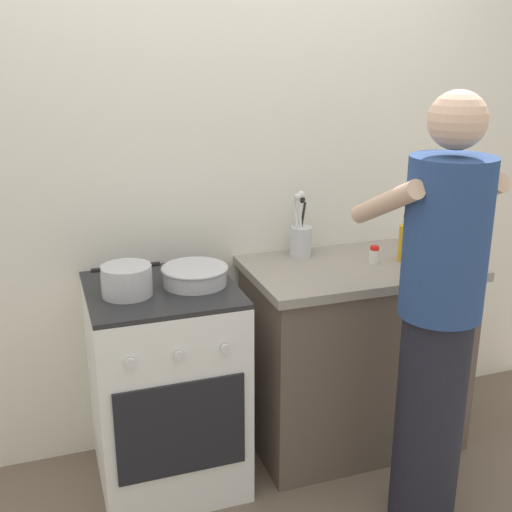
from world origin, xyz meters
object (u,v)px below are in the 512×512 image
stove_range (166,385)px  mixing_bowl (195,274)px  spice_bottle (374,255)px  oil_bottle (405,242)px  pot (127,280)px  utensil_crock (301,238)px  person (437,324)px

stove_range → mixing_bowl: (0.14, -0.01, 0.49)m
stove_range → spice_bottle: 1.09m
mixing_bowl → oil_bottle: bearing=-0.5°
pot → mixing_bowl: (0.28, 0.03, -0.02)m
stove_range → mixing_bowl: bearing=-4.4°
mixing_bowl → utensil_crock: bearing=20.4°
pot → spice_bottle: size_ratio=3.29×
utensil_crock → oil_bottle: size_ratio=1.43×
pot → person: size_ratio=0.16×
mixing_bowl → utensil_crock: (0.56, 0.21, 0.05)m
pot → spice_bottle: pot is taller
stove_range → pot: pot is taller
pot → stove_range: bearing=15.5°
pot → utensil_crock: utensil_crock is taller
spice_bottle → oil_bottle: bearing=-3.5°
pot → spice_bottle: (1.11, 0.03, -0.02)m
stove_range → person: bearing=-33.6°
pot → oil_bottle: (1.26, 0.02, 0.03)m
stove_range → person: size_ratio=0.53×
oil_bottle → person: size_ratio=0.13×
pot → utensil_crock: size_ratio=0.85×
utensil_crock → stove_range: bearing=-164.3°
spice_bottle → oil_bottle: (0.15, -0.01, 0.05)m
stove_range → utensil_crock: bearing=15.7°
person → pot: bearing=151.7°
utensil_crock → oil_bottle: utensil_crock is taller
stove_range → spice_bottle: bearing=-0.6°
oil_bottle → utensil_crock: bearing=152.9°
spice_bottle → utensil_crock: bearing=142.9°
utensil_crock → mixing_bowl: bearing=-159.6°
spice_bottle → oil_bottle: oil_bottle is taller
mixing_bowl → utensil_crock: size_ratio=0.89×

